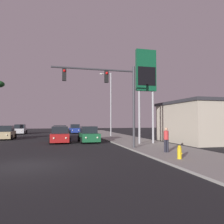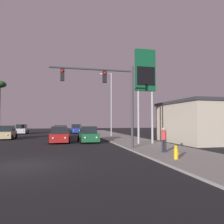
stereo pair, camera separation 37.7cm
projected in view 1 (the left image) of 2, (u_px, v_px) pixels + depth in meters
name	position (u px, v px, depth m)	size (l,w,h in m)	color
ground_plane	(25.00, 166.00, 10.73)	(120.00, 120.00, 0.00)	black
sidewalk_right	(136.00, 142.00, 22.73)	(5.00, 60.00, 0.12)	gray
building_gas_station	(215.00, 122.00, 23.38)	(10.30, 8.30, 4.30)	#B2A893
car_silver	(20.00, 130.00, 38.50)	(2.04, 4.32, 1.68)	#B7B7BC
car_red	(60.00, 135.00, 22.61)	(2.04, 4.32, 1.68)	maroon
car_blue	(75.00, 129.00, 40.91)	(2.04, 4.34, 1.68)	navy
car_green	(89.00, 135.00, 23.15)	(2.04, 4.31, 1.68)	#195933
car_tan	(6.00, 133.00, 26.89)	(2.04, 4.33, 1.68)	tan
car_black	(60.00, 132.00, 28.80)	(2.04, 4.33, 1.68)	black
traffic_light_mast	(112.00, 90.00, 17.06)	(6.54, 0.36, 6.50)	#38383D
street_lamp	(110.00, 101.00, 30.96)	(1.74, 0.24, 9.00)	#99999E
gas_station_sign	(146.00, 76.00, 20.99)	(2.00, 0.42, 9.00)	#99999E
fire_hydrant	(179.00, 152.00, 12.08)	(0.24, 0.34, 0.76)	gold
pedestrian_on_sidewalk	(166.00, 139.00, 14.76)	(0.34, 0.32, 1.67)	#23232D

